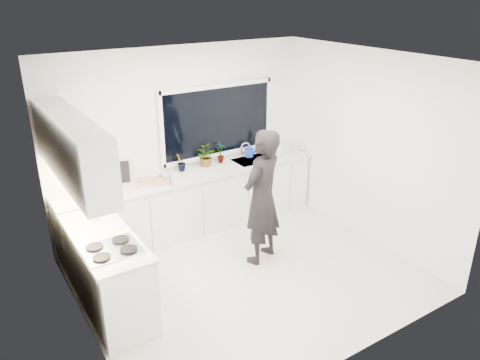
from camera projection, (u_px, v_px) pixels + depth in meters
floor at (247, 275)px, 6.02m from camera, size 4.00×3.50×0.02m
wall_back at (182, 140)px, 6.86m from camera, size 4.00×0.02×2.70m
wall_left at (74, 221)px, 4.49m from camera, size 0.02×3.50×2.70m
wall_right at (368, 148)px, 6.50m from camera, size 0.02×3.50×2.70m
ceiling at (249, 60)px, 4.97m from camera, size 4.00×3.50×0.02m
window at (218, 121)px, 7.05m from camera, size 1.80×0.02×1.00m
base_cabinets_back at (194, 203)px, 6.97m from camera, size 3.92×0.58×0.88m
base_cabinets_left at (108, 273)px, 5.28m from camera, size 0.58×1.60×0.88m
countertop_back at (193, 175)px, 6.78m from camera, size 3.94×0.62×0.04m
countertop_left at (103, 237)px, 5.10m from camera, size 0.62×1.60×0.04m
upper_cabinets at (71, 148)px, 4.95m from camera, size 0.34×2.10×0.70m
sink at (252, 163)px, 7.33m from camera, size 0.58×0.42×0.14m
faucet at (245, 150)px, 7.42m from camera, size 0.03×0.03×0.22m
stovetop at (111, 249)px, 4.81m from camera, size 0.56×0.48×0.03m
person at (262, 197)px, 6.04m from camera, size 0.78×0.65×1.82m
pizza_tray at (154, 182)px, 6.44m from camera, size 0.57×0.50×0.03m
pizza at (154, 181)px, 6.44m from camera, size 0.52×0.45×0.01m
watering_can at (249, 153)px, 7.43m from camera, size 0.18×0.18×0.13m
paper_towel_roll at (83, 185)px, 6.04m from camera, size 0.12×0.12×0.26m
knife_block at (88, 185)px, 6.12m from camera, size 0.16×0.14×0.22m
utensil_crock at (93, 213)px, 5.43m from camera, size 0.14×0.14×0.16m
picture_frame_large at (108, 175)px, 6.33m from camera, size 0.21×0.09×0.28m
picture_frame_small at (120, 172)px, 6.42m from camera, size 0.24×0.10×0.30m
herb_plants at (205, 156)px, 7.00m from camera, size 0.86×0.37×0.34m
soap_bottles at (284, 149)px, 7.40m from camera, size 0.42×0.14×0.27m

